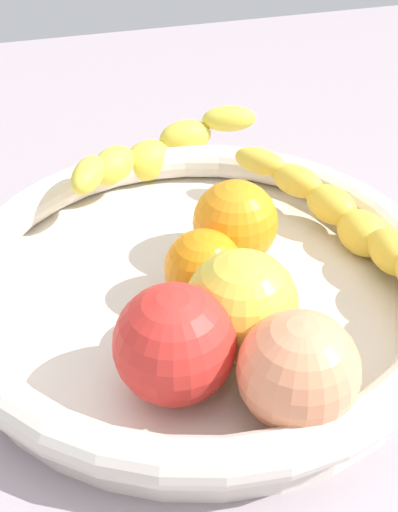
# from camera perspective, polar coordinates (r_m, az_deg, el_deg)

# --- Properties ---
(kitchen_counter) EXTENTS (1.20, 1.20, 0.03)m
(kitchen_counter) POSITION_cam_1_polar(r_m,az_deg,el_deg) (0.54, 0.00, -5.14)
(kitchen_counter) COLOR #A09299
(kitchen_counter) RESTS_ON ground
(fruit_bowl) EXTENTS (0.36, 0.36, 0.04)m
(fruit_bowl) POSITION_cam_1_polar(r_m,az_deg,el_deg) (0.51, 0.00, -2.00)
(fruit_bowl) COLOR silver
(fruit_bowl) RESTS_ON kitchen_counter
(banana_draped_left) EXTENTS (0.25, 0.10, 0.05)m
(banana_draped_left) POSITION_cam_1_polar(r_m,az_deg,el_deg) (0.55, 12.39, 2.34)
(banana_draped_left) COLOR yellow
(banana_draped_left) RESTS_ON fruit_bowl
(banana_draped_right) EXTENTS (0.11, 0.19, 0.06)m
(banana_draped_right) POSITION_cam_1_polar(r_m,az_deg,el_deg) (0.63, -3.77, 8.35)
(banana_draped_right) COLOR yellow
(banana_draped_right) RESTS_ON fruit_bowl
(orange_front) EXTENTS (0.06, 0.06, 0.06)m
(orange_front) POSITION_cam_1_polar(r_m,az_deg,el_deg) (0.49, -0.16, -1.08)
(orange_front) COLOR orange
(orange_front) RESTS_ON fruit_bowl
(orange_mid_left) EXTENTS (0.06, 0.06, 0.06)m
(orange_mid_left) POSITION_cam_1_polar(r_m,az_deg,el_deg) (0.53, 2.94, 2.73)
(orange_mid_left) COLOR orange
(orange_mid_left) RESTS_ON fruit_bowl
(apple_yellow) EXTENTS (0.07, 0.07, 0.07)m
(apple_yellow) POSITION_cam_1_polar(r_m,az_deg,el_deg) (0.45, 3.43, -4.01)
(apple_yellow) COLOR yellow
(apple_yellow) RESTS_ON fruit_bowl
(peach_blush) EXTENTS (0.07, 0.07, 0.07)m
(peach_blush) POSITION_cam_1_polar(r_m,az_deg,el_deg) (0.41, 8.00, -9.17)
(peach_blush) COLOR #F39567
(peach_blush) RESTS_ON fruit_bowl
(tomato_red) EXTENTS (0.07, 0.07, 0.07)m
(tomato_red) POSITION_cam_1_polar(r_m,az_deg,el_deg) (0.42, -1.98, -7.12)
(tomato_red) COLOR red
(tomato_red) RESTS_ON fruit_bowl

